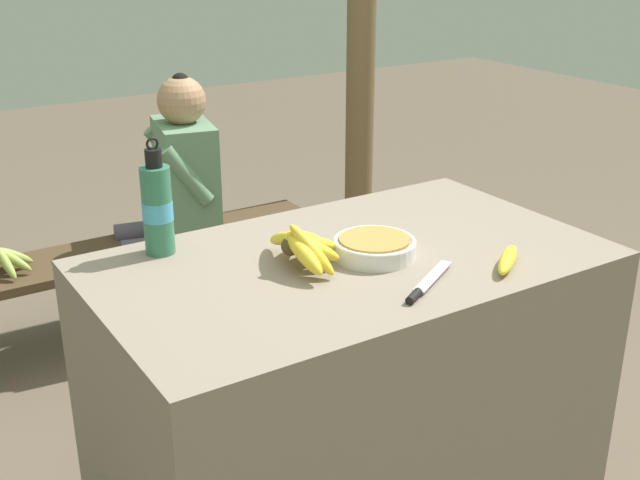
# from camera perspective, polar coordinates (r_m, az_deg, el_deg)

# --- Properties ---
(market_counter) EXTENTS (1.29, 0.76, 0.80)m
(market_counter) POSITION_cam_1_polar(r_m,az_deg,el_deg) (2.21, 1.99, -10.73)
(market_counter) COLOR gray
(market_counter) RESTS_ON ground_plane
(banana_bunch_ripe) EXTENTS (0.18, 0.29, 0.13)m
(banana_bunch_ripe) POSITION_cam_1_polar(r_m,az_deg,el_deg) (1.95, -1.27, -0.30)
(banana_bunch_ripe) COLOR #4C381E
(banana_bunch_ripe) RESTS_ON market_counter
(serving_bowl) EXTENTS (0.21, 0.21, 0.05)m
(serving_bowl) POSITION_cam_1_polar(r_m,az_deg,el_deg) (2.02, 3.88, -0.44)
(serving_bowl) COLOR white
(serving_bowl) RESTS_ON market_counter
(water_bottle) EXTENTS (0.08, 0.08, 0.30)m
(water_bottle) POSITION_cam_1_polar(r_m,az_deg,el_deg) (2.05, -11.49, 2.25)
(water_bottle) COLOR #337556
(water_bottle) RESTS_ON market_counter
(loose_banana_front) EXTENTS (0.17, 0.14, 0.04)m
(loose_banana_front) POSITION_cam_1_polar(r_m,az_deg,el_deg) (2.01, 13.19, -1.38)
(loose_banana_front) COLOR yellow
(loose_banana_front) RESTS_ON market_counter
(knife) EXTENTS (0.23, 0.15, 0.02)m
(knife) POSITION_cam_1_polar(r_m,az_deg,el_deg) (1.86, 7.38, -3.26)
(knife) COLOR #BCBCC1
(knife) RESTS_ON market_counter
(wooden_bench) EXTENTS (1.67, 0.32, 0.40)m
(wooden_bench) POSITION_cam_1_polar(r_m,az_deg,el_deg) (3.26, -13.81, -1.53)
(wooden_bench) COLOR #4C3823
(wooden_bench) RESTS_ON ground_plane
(seated_vendor) EXTENTS (0.45, 0.42, 1.06)m
(seated_vendor) POSITION_cam_1_polar(r_m,az_deg,el_deg) (3.22, -10.21, 3.58)
(seated_vendor) COLOR #564C60
(seated_vendor) RESTS_ON ground_plane
(banana_bunch_green) EXTENTS (0.16, 0.25, 0.13)m
(banana_bunch_green) POSITION_cam_1_polar(r_m,az_deg,el_deg) (3.12, -21.40, -1.14)
(banana_bunch_green) COLOR #4C381E
(banana_bunch_green) RESTS_ON wooden_bench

